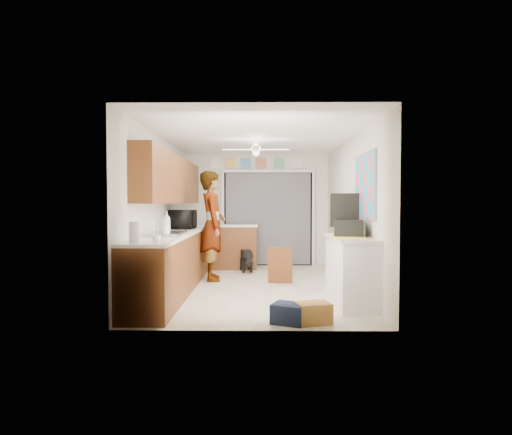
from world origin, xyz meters
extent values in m
plane|color=beige|center=(0.00, 0.00, 0.00)|extent=(5.00, 5.00, 0.00)
plane|color=white|center=(0.00, 0.00, 2.50)|extent=(5.00, 5.00, 0.00)
plane|color=silver|center=(0.00, 2.50, 1.25)|extent=(3.20, 0.00, 3.20)
plane|color=silver|center=(0.00, -2.50, 1.25)|extent=(3.20, 0.00, 3.20)
plane|color=silver|center=(-1.60, 0.00, 1.25)|extent=(0.00, 5.00, 5.00)
plane|color=silver|center=(1.60, 0.00, 1.25)|extent=(0.00, 5.00, 5.00)
cube|color=brown|center=(-1.30, 0.00, 0.45)|extent=(0.60, 4.80, 0.90)
cube|color=white|center=(-1.29, 0.00, 0.92)|extent=(0.62, 4.80, 0.04)
cube|color=brown|center=(-1.44, 0.20, 1.80)|extent=(0.32, 4.00, 0.80)
cube|color=silver|center=(-1.29, -1.00, 0.95)|extent=(0.50, 0.76, 0.06)
cylinder|color=silver|center=(-1.48, -1.00, 1.05)|extent=(0.03, 0.03, 0.22)
cube|color=brown|center=(-0.50, 2.00, 0.45)|extent=(1.00, 0.60, 0.90)
cube|color=white|center=(-0.50, 2.00, 0.92)|extent=(1.04, 0.64, 0.04)
cube|color=black|center=(0.25, 2.47, 1.05)|extent=(2.00, 0.06, 2.10)
cube|color=slate|center=(0.25, 2.43, 1.05)|extent=(1.90, 0.03, 2.05)
cube|color=white|center=(-0.77, 2.44, 1.05)|extent=(0.06, 0.04, 2.10)
cube|color=white|center=(1.27, 2.44, 1.05)|extent=(0.06, 0.04, 2.10)
cube|color=white|center=(0.25, 2.44, 2.12)|extent=(2.10, 0.04, 0.06)
cube|color=#E9B74D|center=(-0.60, 2.47, 2.30)|extent=(0.22, 0.02, 0.22)
cube|color=#4F99D4|center=(-0.25, 2.47, 2.30)|extent=(0.22, 0.02, 0.22)
cube|color=#CE6E4D|center=(0.10, 2.47, 2.30)|extent=(0.22, 0.02, 0.22)
cube|color=#65B27C|center=(0.50, 2.47, 2.30)|extent=(0.22, 0.02, 0.22)
cube|color=white|center=(0.90, 2.47, 2.30)|extent=(0.22, 0.02, 0.22)
cube|color=silver|center=(-0.95, 2.47, 2.30)|extent=(0.22, 0.02, 0.26)
cube|color=white|center=(1.35, -1.20, 0.45)|extent=(0.50, 1.40, 0.90)
cube|color=white|center=(1.34, -1.20, 0.92)|extent=(0.54, 1.44, 0.04)
cube|color=#E05279|center=(1.58, -1.00, 1.65)|extent=(0.03, 1.15, 0.95)
cube|color=white|center=(0.00, 0.20, 2.32)|extent=(1.14, 1.14, 0.24)
imported|color=black|center=(-1.32, 0.54, 1.11)|extent=(0.42, 0.62, 0.34)
imported|color=silver|center=(-1.44, -0.27, 1.11)|extent=(0.15, 0.15, 0.34)
imported|color=white|center=(-1.17, -2.05, 0.98)|extent=(0.11, 0.11, 0.08)
cylinder|color=silver|center=(-1.24, -1.25, 1.01)|extent=(0.10, 0.10, 0.13)
cylinder|color=white|center=(-1.38, -2.25, 1.07)|extent=(0.14, 0.14, 0.25)
cube|color=black|center=(1.32, -1.15, 1.05)|extent=(0.48, 0.59, 0.22)
cube|color=yellow|center=(1.32, -1.15, 0.94)|extent=(0.54, 0.65, 0.02)
cube|color=black|center=(1.32, -0.86, 1.30)|extent=(0.42, 0.11, 0.50)
cube|color=#A98035|center=(0.70, -2.20, 0.12)|extent=(0.45, 0.38, 0.24)
cube|color=black|center=(0.42, -2.20, 0.12)|extent=(0.47, 0.44, 0.23)
cube|color=brown|center=(0.42, 0.24, 0.32)|extent=(0.45, 0.22, 0.64)
imported|color=white|center=(-0.80, 0.59, 0.99)|extent=(0.60, 0.80, 1.99)
cube|color=black|center=(-0.21, 1.55, 0.25)|extent=(0.38, 0.67, 0.49)
camera|label=1|loc=(0.08, -7.17, 1.41)|focal=30.00mm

